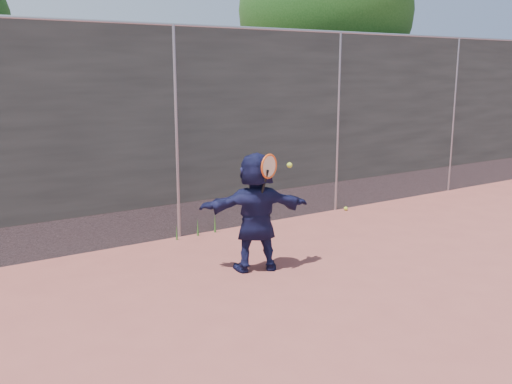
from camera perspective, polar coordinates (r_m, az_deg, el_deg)
ground at (r=5.71m, az=7.97°, el=-12.86°), size 80.00×80.00×0.00m
player at (r=6.86m, az=-0.00°, el=-1.98°), size 1.41×0.87×1.46m
ball_ground at (r=10.04m, az=8.97°, el=-1.65°), size 0.07×0.07×0.07m
fence at (r=8.18m, az=-8.02°, el=6.27°), size 20.00×0.06×3.03m
swing_action at (r=6.64m, az=1.49°, el=2.45°), size 0.53×0.18×0.51m
tree_right at (r=12.64m, az=7.45°, el=16.99°), size 3.78×3.60×5.39m
weed_clump at (r=8.47m, az=-5.59°, el=-3.45°), size 0.68×0.07×0.30m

